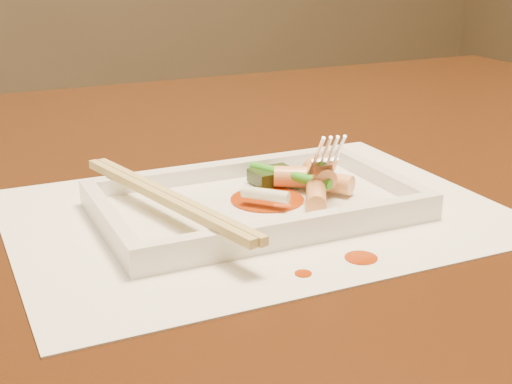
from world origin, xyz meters
name	(u,v)px	position (x,y,z in m)	size (l,w,h in m)	color
table	(245,244)	(0.00, 0.00, 0.65)	(1.40, 0.90, 0.75)	black
placemat	(256,213)	(-0.06, -0.16, 0.75)	(0.40, 0.30, 0.00)	white
sauce_splatter_a	(361,258)	(-0.03, -0.27, 0.75)	(0.02, 0.02, 0.00)	#9E2E04
sauce_splatter_b	(303,273)	(-0.08, -0.28, 0.75)	(0.01, 0.01, 0.00)	#9E2E04
plate_base	(256,208)	(-0.06, -0.16, 0.76)	(0.26, 0.16, 0.01)	white
plate_rim_far	(222,171)	(-0.06, -0.08, 0.77)	(0.26, 0.01, 0.01)	white
plate_rim_near	(298,226)	(-0.06, -0.23, 0.77)	(0.26, 0.01, 0.01)	white
plate_rim_left	(109,219)	(-0.18, -0.16, 0.77)	(0.01, 0.14, 0.01)	white
plate_rim_right	(380,176)	(0.06, -0.16, 0.77)	(0.01, 0.14, 0.01)	white
veg_piece	(273,176)	(-0.02, -0.12, 0.77)	(0.04, 0.03, 0.01)	black
scallion_white	(265,195)	(-0.06, -0.17, 0.77)	(0.01, 0.01, 0.04)	#EAEACC
scallion_green	(290,175)	(-0.02, -0.14, 0.77)	(0.01, 0.01, 0.09)	#299417
chopstick_a	(161,198)	(-0.14, -0.16, 0.78)	(0.01, 0.23, 0.01)	tan
chopstick_b	(171,196)	(-0.13, -0.16, 0.78)	(0.01, 0.23, 0.01)	tan
fork	(321,104)	(0.01, -0.14, 0.83)	(0.09, 0.10, 0.14)	silver
sauce_blob_0	(267,199)	(-0.05, -0.15, 0.76)	(0.06, 0.06, 0.00)	#9E2E04
rice_cake_0	(326,181)	(0.01, -0.16, 0.77)	(0.02, 0.02, 0.05)	#FFC177
rice_cake_1	(316,196)	(-0.02, -0.19, 0.77)	(0.02, 0.02, 0.05)	#FFC177
rice_cake_2	(320,173)	(0.00, -0.15, 0.78)	(0.02, 0.02, 0.04)	#FFC177
rice_cake_3	(302,177)	(-0.01, -0.14, 0.77)	(0.02, 0.02, 0.05)	#FFC177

